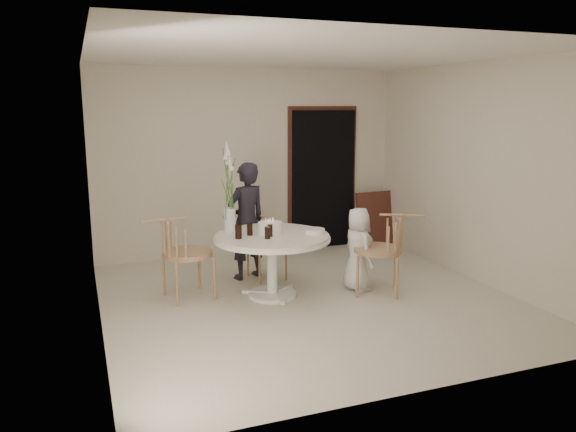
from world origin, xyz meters
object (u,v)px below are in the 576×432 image
object	(u,v)px
table	(272,244)
flower_vase	(229,194)
chair_far	(263,237)
girl	(246,221)
chair_left	(176,246)
boy	(358,249)
birthday_cake	(270,228)
chair_right	(390,242)

from	to	relation	value
table	flower_vase	distance (m)	0.78
chair_far	girl	distance (m)	0.31
chair_left	boy	distance (m)	2.12
girl	birthday_cake	bearing A→B (deg)	77.03
flower_vase	chair_right	bearing A→B (deg)	-24.07
table	flower_vase	bearing A→B (deg)	134.98
chair_far	boy	world-z (taller)	boy
girl	chair_right	bearing A→B (deg)	122.11
girl	boy	world-z (taller)	girl
chair_right	flower_vase	distance (m)	1.94
chair_far	table	bearing A→B (deg)	-106.67
table	flower_vase	xyz separation A→B (m)	(-0.39, 0.39, 0.55)
chair_left	birthday_cake	xyz separation A→B (m)	(1.04, -0.21, 0.17)
chair_far	chair_left	distance (m)	1.30
chair_far	birthday_cake	bearing A→B (deg)	-107.86
chair_far	chair_right	size ratio (longest dim) A/B	0.83
chair_left	boy	xyz separation A→B (m)	(2.07, -0.40, -0.13)
chair_left	boy	bearing A→B (deg)	-111.28
chair_right	boy	bearing A→B (deg)	-100.31
boy	girl	bearing A→B (deg)	46.71
chair_far	boy	distance (m)	1.27
chair_far	birthday_cake	distance (m)	0.79
birthday_cake	table	bearing A→B (deg)	-83.77
boy	birthday_cake	distance (m)	1.09
chair_left	chair_right	bearing A→B (deg)	-115.38
table	boy	world-z (taller)	boy
girl	chair_far	bearing A→B (deg)	160.91
girl	birthday_cake	size ratio (longest dim) A/B	5.32
table	chair_far	distance (m)	0.80
chair_left	table	bearing A→B (deg)	-114.51
birthday_cake	girl	bearing A→B (deg)	95.16
flower_vase	boy	bearing A→B (deg)	-20.40
boy	chair_far	bearing A→B (deg)	40.54
flower_vase	birthday_cake	bearing A→B (deg)	-41.26
chair_far	birthday_cake	world-z (taller)	birthday_cake
girl	flower_vase	distance (m)	0.66
birthday_cake	flower_vase	size ratio (longest dim) A/B	0.26
chair_right	boy	size ratio (longest dim) A/B	0.96
chair_right	flower_vase	xyz separation A→B (m)	(-1.70, 0.76, 0.55)
chair_far	boy	bearing A→B (deg)	-52.10
table	chair_right	xyz separation A→B (m)	(1.31, -0.37, 0.01)
birthday_cake	boy	bearing A→B (deg)	-10.47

